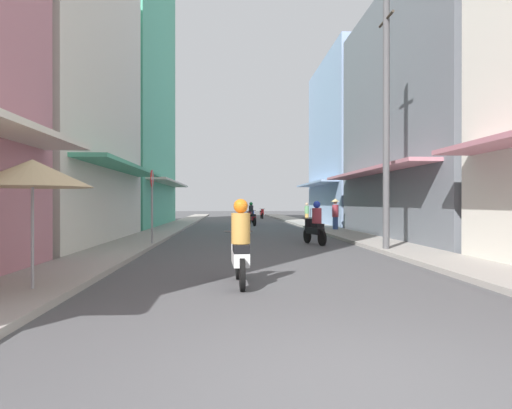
{
  "coord_description": "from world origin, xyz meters",
  "views": [
    {
      "loc": [
        -0.99,
        -3.66,
        1.5
      ],
      "look_at": [
        0.36,
        19.79,
        1.43
      ],
      "focal_mm": 32.42,
      "sensor_mm": 36.0,
      "label": 1
    }
  ],
  "objects_px": {
    "utility_pole": "(386,123)",
    "motorbike_black": "(315,225)",
    "street_sign_no_entry": "(152,197)",
    "motorbike_white": "(240,247)",
    "motorbike_silver": "(244,225)",
    "motorbike_maroon": "(251,218)",
    "pedestrian_midway": "(335,213)",
    "motorbike_blue": "(251,214)",
    "vendor_umbrella": "(32,173)",
    "motorbike_red": "(262,213)",
    "pedestrian_far": "(307,213)"
  },
  "relations": [
    {
      "from": "motorbike_black",
      "to": "pedestrian_midway",
      "type": "xyz_separation_m",
      "value": [
        2.51,
        7.55,
        0.27
      ]
    },
    {
      "from": "motorbike_white",
      "to": "utility_pole",
      "type": "xyz_separation_m",
      "value": [
        4.55,
        5.29,
        3.21
      ]
    },
    {
      "from": "vendor_umbrella",
      "to": "motorbike_silver",
      "type": "bearing_deg",
      "value": 74.19
    },
    {
      "from": "motorbike_red",
      "to": "motorbike_maroon",
      "type": "bearing_deg",
      "value": -96.95
    },
    {
      "from": "motorbike_silver",
      "to": "pedestrian_midway",
      "type": "bearing_deg",
      "value": 29.65
    },
    {
      "from": "motorbike_maroon",
      "to": "pedestrian_far",
      "type": "xyz_separation_m",
      "value": [
        4.47,
        4.47,
        0.26
      ]
    },
    {
      "from": "motorbike_red",
      "to": "pedestrian_far",
      "type": "xyz_separation_m",
      "value": [
        2.82,
        -9.05,
        0.26
      ]
    },
    {
      "from": "vendor_umbrella",
      "to": "motorbike_white",
      "type": "bearing_deg",
      "value": 12.95
    },
    {
      "from": "motorbike_black",
      "to": "pedestrian_far",
      "type": "distance_m",
      "value": 18.71
    },
    {
      "from": "vendor_umbrella",
      "to": "utility_pole",
      "type": "height_order",
      "value": "utility_pole"
    },
    {
      "from": "motorbike_blue",
      "to": "utility_pole",
      "type": "height_order",
      "value": "utility_pole"
    },
    {
      "from": "motorbike_maroon",
      "to": "vendor_umbrella",
      "type": "distance_m",
      "value": 23.4
    },
    {
      "from": "motorbike_black",
      "to": "vendor_umbrella",
      "type": "height_order",
      "value": "vendor_umbrella"
    },
    {
      "from": "motorbike_white",
      "to": "pedestrian_far",
      "type": "relative_size",
      "value": 1.18
    },
    {
      "from": "motorbike_white",
      "to": "motorbike_red",
      "type": "xyz_separation_m",
      "value": [
        2.91,
        35.63,
        -0.2
      ]
    },
    {
      "from": "motorbike_red",
      "to": "motorbike_white",
      "type": "bearing_deg",
      "value": -94.67
    },
    {
      "from": "motorbike_white",
      "to": "motorbike_red",
      "type": "distance_m",
      "value": 35.74
    },
    {
      "from": "utility_pole",
      "to": "street_sign_no_entry",
      "type": "height_order",
      "value": "utility_pole"
    },
    {
      "from": "motorbike_black",
      "to": "pedestrian_far",
      "type": "bearing_deg",
      "value": 81.27
    },
    {
      "from": "motorbike_silver",
      "to": "motorbike_maroon",
      "type": "bearing_deg",
      "value": 85.1
    },
    {
      "from": "motorbike_white",
      "to": "motorbike_black",
      "type": "xyz_separation_m",
      "value": [
        2.89,
        8.08,
        0.0
      ]
    },
    {
      "from": "motorbike_blue",
      "to": "motorbike_silver",
      "type": "bearing_deg",
      "value": -94.27
    },
    {
      "from": "motorbike_blue",
      "to": "motorbike_black",
      "type": "xyz_separation_m",
      "value": [
        1.46,
        -17.65,
        0.0
      ]
    },
    {
      "from": "motorbike_maroon",
      "to": "motorbike_silver",
      "type": "height_order",
      "value": "same"
    },
    {
      "from": "motorbike_black",
      "to": "street_sign_no_entry",
      "type": "xyz_separation_m",
      "value": [
        -5.75,
        -0.41,
        1.01
      ]
    },
    {
      "from": "motorbike_blue",
      "to": "pedestrian_far",
      "type": "xyz_separation_m",
      "value": [
        4.3,
        0.84,
        0.06
      ]
    },
    {
      "from": "motorbike_maroon",
      "to": "motorbike_silver",
      "type": "relative_size",
      "value": 0.98
    },
    {
      "from": "utility_pole",
      "to": "street_sign_no_entry",
      "type": "xyz_separation_m",
      "value": [
        -7.42,
        2.38,
        -2.2
      ]
    },
    {
      "from": "motorbike_red",
      "to": "utility_pole",
      "type": "xyz_separation_m",
      "value": [
        1.64,
        -30.33,
        3.42
      ]
    },
    {
      "from": "motorbike_red",
      "to": "motorbike_silver",
      "type": "bearing_deg",
      "value": -96.12
    },
    {
      "from": "motorbike_black",
      "to": "motorbike_white",
      "type": "bearing_deg",
      "value": -109.65
    },
    {
      "from": "motorbike_maroon",
      "to": "pedestrian_far",
      "type": "height_order",
      "value": "pedestrian_far"
    },
    {
      "from": "utility_pole",
      "to": "pedestrian_far",
      "type": "bearing_deg",
      "value": 86.84
    },
    {
      "from": "motorbike_red",
      "to": "vendor_umbrella",
      "type": "xyz_separation_m",
      "value": [
        -6.29,
        -36.4,
        1.48
      ]
    },
    {
      "from": "motorbike_blue",
      "to": "utility_pole",
      "type": "bearing_deg",
      "value": -81.32
    },
    {
      "from": "motorbike_silver",
      "to": "utility_pole",
      "type": "distance_m",
      "value": 9.22
    },
    {
      "from": "motorbike_blue",
      "to": "vendor_umbrella",
      "type": "distance_m",
      "value": 26.98
    },
    {
      "from": "pedestrian_far",
      "to": "motorbike_black",
      "type": "bearing_deg",
      "value": -98.73
    },
    {
      "from": "motorbike_white",
      "to": "motorbike_black",
      "type": "height_order",
      "value": "same"
    },
    {
      "from": "motorbike_blue",
      "to": "street_sign_no_entry",
      "type": "bearing_deg",
      "value": -103.38
    },
    {
      "from": "motorbike_black",
      "to": "utility_pole",
      "type": "distance_m",
      "value": 4.57
    },
    {
      "from": "street_sign_no_entry",
      "to": "motorbike_black",
      "type": "bearing_deg",
      "value": 4.06
    },
    {
      "from": "motorbike_black",
      "to": "motorbike_red",
      "type": "bearing_deg",
      "value": 89.95
    },
    {
      "from": "utility_pole",
      "to": "motorbike_black",
      "type": "bearing_deg",
      "value": 120.83
    },
    {
      "from": "motorbike_silver",
      "to": "motorbike_red",
      "type": "height_order",
      "value": "same"
    },
    {
      "from": "motorbike_maroon",
      "to": "vendor_umbrella",
      "type": "height_order",
      "value": "vendor_umbrella"
    },
    {
      "from": "motorbike_silver",
      "to": "motorbike_white",
      "type": "bearing_deg",
      "value": -92.08
    },
    {
      "from": "motorbike_white",
      "to": "motorbike_red",
      "type": "height_order",
      "value": "motorbike_white"
    },
    {
      "from": "motorbike_white",
      "to": "utility_pole",
      "type": "height_order",
      "value": "utility_pole"
    },
    {
      "from": "motorbike_silver",
      "to": "motorbike_red",
      "type": "distance_m",
      "value": 22.93
    }
  ]
}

